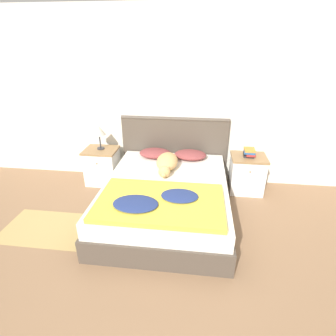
# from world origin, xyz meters

# --- Properties ---
(ground_plane) EXTENTS (16.00, 16.00, 0.00)m
(ground_plane) POSITION_xyz_m (0.00, 0.00, 0.00)
(ground_plane) COLOR #896647
(wall_back) EXTENTS (9.00, 0.06, 2.55)m
(wall_back) POSITION_xyz_m (0.00, 2.13, 1.27)
(wall_back) COLOR silver
(wall_back) RESTS_ON ground_plane
(bed) EXTENTS (1.57, 1.96, 0.48)m
(bed) POSITION_xyz_m (-0.13, 1.05, 0.24)
(bed) COLOR #4C4238
(bed) RESTS_ON ground_plane
(headboard) EXTENTS (1.65, 0.06, 1.05)m
(headboard) POSITION_xyz_m (-0.13, 2.06, 0.54)
(headboard) COLOR #4C4238
(headboard) RESTS_ON ground_plane
(nightstand_left) EXTENTS (0.50, 0.44, 0.57)m
(nightstand_left) POSITION_xyz_m (-1.25, 1.80, 0.29)
(nightstand_left) COLOR white
(nightstand_left) RESTS_ON ground_plane
(nightstand_right) EXTENTS (0.50, 0.44, 0.57)m
(nightstand_right) POSITION_xyz_m (0.99, 1.80, 0.29)
(nightstand_right) COLOR white
(nightstand_right) RESTS_ON ground_plane
(pillow_left) EXTENTS (0.48, 0.34, 0.12)m
(pillow_left) POSITION_xyz_m (-0.40, 1.82, 0.54)
(pillow_left) COLOR brown
(pillow_left) RESTS_ON bed
(pillow_right) EXTENTS (0.48, 0.34, 0.12)m
(pillow_right) POSITION_xyz_m (0.13, 1.82, 0.54)
(pillow_right) COLOR brown
(pillow_right) RESTS_ON bed
(quilt) EXTENTS (1.36, 0.85, 0.10)m
(quilt) POSITION_xyz_m (-0.14, 0.54, 0.52)
(quilt) COLOR yellow
(quilt) RESTS_ON bed
(dog) EXTENTS (0.29, 0.72, 0.19)m
(dog) POSITION_xyz_m (-0.17, 1.44, 0.57)
(dog) COLOR tan
(dog) RESTS_ON bed
(book_stack) EXTENTS (0.17, 0.23, 0.11)m
(book_stack) POSITION_xyz_m (0.98, 1.82, 0.62)
(book_stack) COLOR #232328
(book_stack) RESTS_ON nightstand_right
(table_lamp) EXTENTS (0.20, 0.20, 0.38)m
(table_lamp) POSITION_xyz_m (-1.25, 1.83, 0.86)
(table_lamp) COLOR #2D2D33
(table_lamp) RESTS_ON nightstand_left
(rug) EXTENTS (1.06, 0.68, 0.00)m
(rug) POSITION_xyz_m (-1.55, 0.57, 0.00)
(rug) COLOR tan
(rug) RESTS_ON ground_plane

